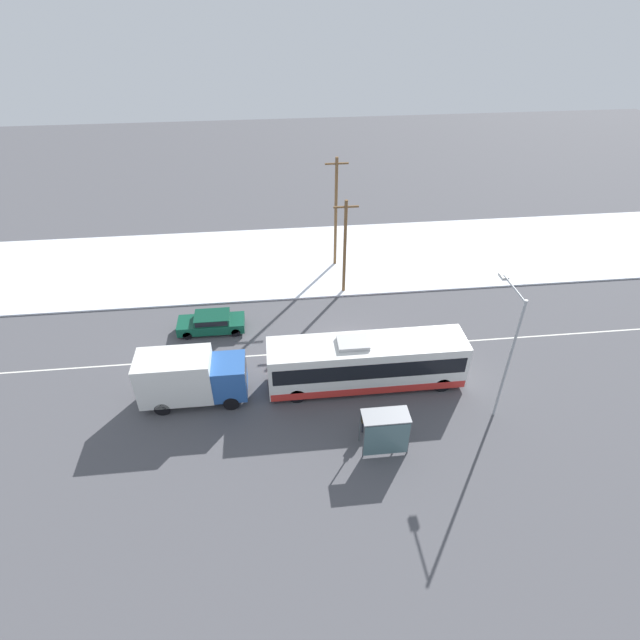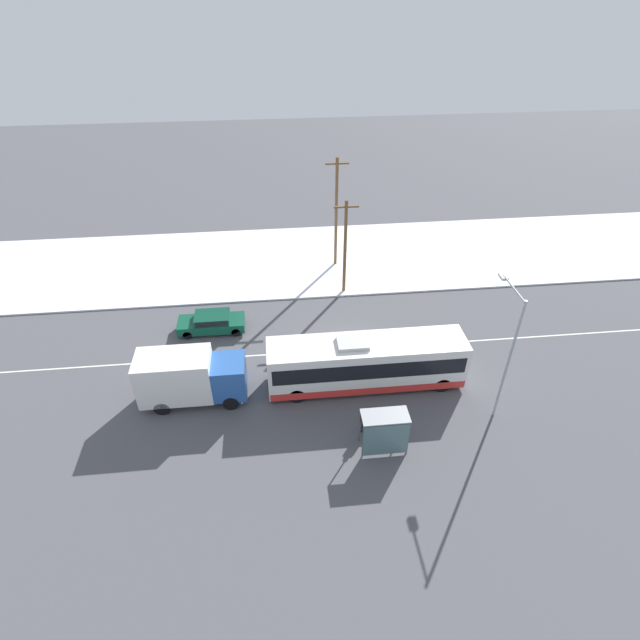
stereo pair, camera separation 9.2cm
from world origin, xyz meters
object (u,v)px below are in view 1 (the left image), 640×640
at_px(city_bus, 366,363).
at_px(utility_pole_snowlot, 336,212).
at_px(pedestrian_at_stop, 365,418).
at_px(utility_pole_roadside, 345,246).
at_px(bus_shelter, 386,429).
at_px(sedan_car, 212,322).
at_px(box_truck, 190,377).
at_px(streetlamp, 508,340).

bearing_deg(city_bus, utility_pole_snowlot, 89.67).
distance_m(pedestrian_at_stop, utility_pole_roadside, 14.65).
distance_m(city_bus, bus_shelter, 5.25).
relative_size(sedan_car, pedestrian_at_stop, 2.74).
height_order(box_truck, streetlamp, streetlamp).
bearing_deg(bus_shelter, utility_pole_roadside, 89.46).
height_order(pedestrian_at_stop, utility_pole_snowlot, utility_pole_snowlot).
xyz_separation_m(city_bus, streetlamp, (6.86, -2.79, 3.33)).
distance_m(city_bus, utility_pole_roadside, 10.74).
xyz_separation_m(bus_shelter, utility_pole_snowlot, (0.04, 20.06, 3.12)).
bearing_deg(utility_pole_snowlot, sedan_car, -139.37).
height_order(streetlamp, utility_pole_snowlot, utility_pole_snowlot).
distance_m(pedestrian_at_stop, utility_pole_snowlot, 19.04).
xyz_separation_m(pedestrian_at_stop, streetlamp, (7.61, 1.05, 3.95)).
distance_m(sedan_car, utility_pole_snowlot, 13.48).
bearing_deg(bus_shelter, sedan_car, 129.76).
xyz_separation_m(box_truck, streetlamp, (17.21, -2.50, 3.20)).
relative_size(box_truck, bus_shelter, 2.49).
relative_size(city_bus, utility_pole_snowlot, 1.28).
relative_size(streetlamp, utility_pole_snowlot, 0.86).
height_order(pedestrian_at_stop, utility_pole_roadside, utility_pole_roadside).
distance_m(city_bus, sedan_car, 11.66).
bearing_deg(box_truck, sedan_car, 84.35).
distance_m(city_bus, box_truck, 10.35).
bearing_deg(box_truck, city_bus, 1.60).
bearing_deg(bus_shelter, utility_pole_snowlot, 89.88).
xyz_separation_m(streetlamp, utility_pole_snowlot, (-6.78, 17.60, -0.19)).
height_order(city_bus, bus_shelter, city_bus).
bearing_deg(sedan_car, box_truck, 84.35).
relative_size(box_truck, streetlamp, 0.77).
height_order(box_truck, pedestrian_at_stop, box_truck).
xyz_separation_m(pedestrian_at_stop, utility_pole_roadside, (0.94, 14.32, 2.94)).
bearing_deg(pedestrian_at_stop, box_truck, 159.72).
bearing_deg(streetlamp, bus_shelter, -160.14).
relative_size(pedestrian_at_stop, bus_shelter, 0.68).
xyz_separation_m(city_bus, box_truck, (-10.34, -0.29, 0.14)).
bearing_deg(box_truck, streetlamp, -8.26).
xyz_separation_m(sedan_car, bus_shelter, (9.72, -11.69, 0.92)).
distance_m(sedan_car, bus_shelter, 15.23).
bearing_deg(sedan_car, utility_pole_snowlot, -139.37).
xyz_separation_m(city_bus, pedestrian_at_stop, (-0.75, -3.84, -0.62)).
bearing_deg(city_bus, sedan_car, 146.39).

